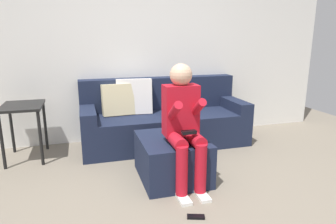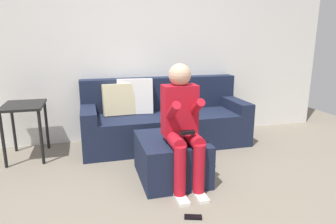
{
  "view_description": "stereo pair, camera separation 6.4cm",
  "coord_description": "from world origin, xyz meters",
  "px_view_note": "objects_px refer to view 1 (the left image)",
  "views": [
    {
      "loc": [
        -0.87,
        -2.13,
        1.45
      ],
      "look_at": [
        0.1,
        1.19,
        0.59
      ],
      "focal_mm": 31.99,
      "sensor_mm": 36.0,
      "label": 1
    },
    {
      "loc": [
        -0.81,
        -2.15,
        1.45
      ],
      "look_at": [
        0.1,
        1.19,
        0.59
      ],
      "focal_mm": 31.99,
      "sensor_mm": 36.0,
      "label": 2
    }
  ],
  "objects_px": {
    "couch_sectional": "(162,120)",
    "ottoman": "(172,158)",
    "side_table": "(23,114)",
    "remote_near_ottoman": "(196,217)",
    "person_seated": "(184,121)"
  },
  "relations": [
    {
      "from": "couch_sectional",
      "to": "ottoman",
      "type": "height_order",
      "value": "couch_sectional"
    },
    {
      "from": "ottoman",
      "to": "side_table",
      "type": "height_order",
      "value": "side_table"
    },
    {
      "from": "side_table",
      "to": "remote_near_ottoman",
      "type": "xyz_separation_m",
      "value": [
        1.53,
        -1.77,
        -0.55
      ]
    },
    {
      "from": "ottoman",
      "to": "remote_near_ottoman",
      "type": "xyz_separation_m",
      "value": [
        -0.03,
        -0.77,
        -0.21
      ]
    },
    {
      "from": "ottoman",
      "to": "person_seated",
      "type": "bearing_deg",
      "value": -73.17
    },
    {
      "from": "ottoman",
      "to": "couch_sectional",
      "type": "bearing_deg",
      "value": 80.31
    },
    {
      "from": "couch_sectional",
      "to": "ottoman",
      "type": "bearing_deg",
      "value": -99.69
    },
    {
      "from": "ottoman",
      "to": "person_seated",
      "type": "xyz_separation_m",
      "value": [
        0.06,
        -0.19,
        0.46
      ]
    },
    {
      "from": "ottoman",
      "to": "remote_near_ottoman",
      "type": "distance_m",
      "value": 0.8
    },
    {
      "from": "person_seated",
      "to": "remote_near_ottoman",
      "type": "bearing_deg",
      "value": -98.4
    },
    {
      "from": "couch_sectional",
      "to": "side_table",
      "type": "bearing_deg",
      "value": -177.5
    },
    {
      "from": "couch_sectional",
      "to": "person_seated",
      "type": "relative_size",
      "value": 1.84
    },
    {
      "from": "ottoman",
      "to": "side_table",
      "type": "relative_size",
      "value": 1.15
    },
    {
      "from": "ottoman",
      "to": "side_table",
      "type": "bearing_deg",
      "value": 147.36
    },
    {
      "from": "couch_sectional",
      "to": "ottoman",
      "type": "relative_size",
      "value": 2.89
    }
  ]
}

